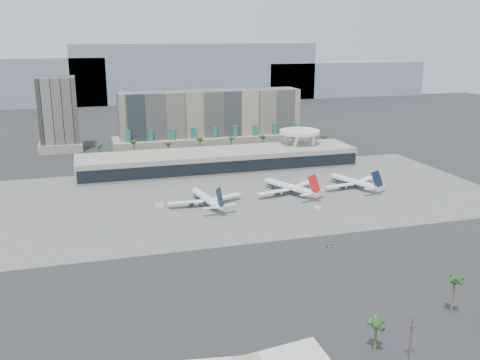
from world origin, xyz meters
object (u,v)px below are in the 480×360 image
object	(u,v)px
service_vehicle_b	(317,208)
taxiway_sign	(329,246)
airliner_left	(206,199)
utility_pole	(411,334)
airliner_centre	(289,187)
airliner_right	(353,182)
service_vehicle_a	(160,205)

from	to	relation	value
service_vehicle_b	taxiway_sign	xyz separation A→B (m)	(-14.96, -44.50, -0.32)
airliner_left	taxiway_sign	xyz separation A→B (m)	(34.38, -65.60, -2.99)
utility_pole	airliner_centre	bearing A→B (deg)	80.57
airliner_centre	taxiway_sign	distance (m)	73.66
taxiway_sign	utility_pole	bearing A→B (deg)	-96.56
airliner_right	airliner_left	bearing A→B (deg)	165.35
airliner_right	service_vehicle_a	bearing A→B (deg)	162.26
service_vehicle_b	airliner_right	bearing A→B (deg)	61.41
airliner_centre	service_vehicle_a	xyz separation A→B (m)	(-68.16, -3.46, -2.64)
airliner_centre	taxiway_sign	world-z (taller)	airliner_centre
utility_pole	airliner_left	bearing A→B (deg)	98.76
airliner_right	service_vehicle_a	xyz separation A→B (m)	(-105.76, -4.19, -2.41)
airliner_right	service_vehicle_b	xyz separation A→B (m)	(-34.12, -28.93, -2.56)
utility_pole	airliner_right	xyz separation A→B (m)	(61.95, 147.39, -3.79)
airliner_left	service_vehicle_b	world-z (taller)	airliner_left
airliner_centre	airliner_right	size ratio (longest dim) A/B	1.04
service_vehicle_b	taxiway_sign	world-z (taller)	service_vehicle_b
taxiway_sign	service_vehicle_a	bearing A→B (deg)	132.62
airliner_left	service_vehicle_b	xyz separation A→B (m)	(49.35, -21.10, -2.67)
service_vehicle_a	service_vehicle_b	size ratio (longest dim) A/B	1.24
airliner_centre	airliner_right	distance (m)	37.61
utility_pole	service_vehicle_a	distance (m)	149.88
airliner_left	service_vehicle_b	distance (m)	53.74
airliner_centre	service_vehicle_b	distance (m)	28.55
airliner_right	service_vehicle_a	distance (m)	105.87
utility_pole	service_vehicle_b	world-z (taller)	utility_pole
airliner_left	airliner_centre	xyz separation A→B (m)	(45.86, 7.09, 0.11)
service_vehicle_b	taxiway_sign	size ratio (longest dim) A/B	1.47
airliner_left	service_vehicle_b	size ratio (longest dim) A/B	12.85
utility_pole	taxiway_sign	world-z (taller)	utility_pole
airliner_left	service_vehicle_a	xyz separation A→B (m)	(-22.30, 3.64, -2.52)
utility_pole	airliner_right	world-z (taller)	airliner_right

